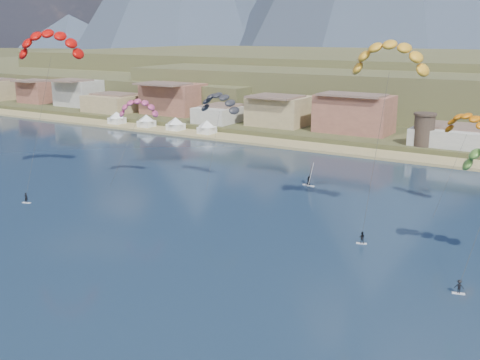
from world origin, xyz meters
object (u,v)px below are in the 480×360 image
object	(u,v)px
kitesurfer_yellow	(390,53)
windsurfer	(310,179)
watchtower	(424,129)
kitesurfer_red	(50,40)

from	to	relation	value
kitesurfer_yellow	windsurfer	distance (m)	37.41
watchtower	kitesurfer_red	size ratio (longest dim) A/B	0.25
kitesurfer_yellow	windsurfer	world-z (taller)	kitesurfer_yellow
kitesurfer_red	kitesurfer_yellow	distance (m)	69.17
watchtower	windsurfer	world-z (taller)	watchtower
watchtower	windsurfer	size ratio (longest dim) A/B	1.86
watchtower	kitesurfer_yellow	distance (m)	66.36
watchtower	kitesurfer_yellow	bearing A→B (deg)	-81.07
watchtower	kitesurfer_red	distance (m)	93.38
kitesurfer_yellow	watchtower	bearing A→B (deg)	98.93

